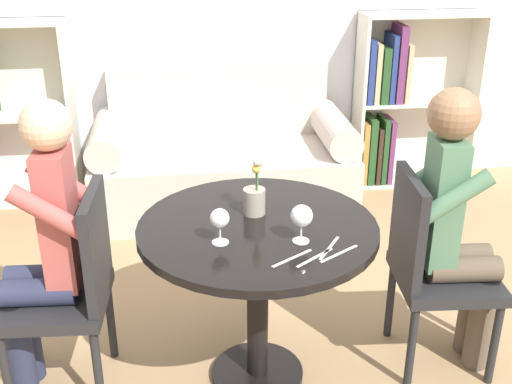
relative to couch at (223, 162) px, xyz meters
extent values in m
plane|color=tan|center=(0.00, -1.81, -0.31)|extent=(16.00, 16.00, 0.00)
cylinder|color=black|center=(0.00, -1.81, 0.42)|extent=(0.96, 0.96, 0.03)
cylinder|color=black|center=(0.00, -1.81, 0.06)|extent=(0.09, 0.09, 0.68)
cylinder|color=black|center=(0.00, -1.81, -0.30)|extent=(0.40, 0.40, 0.03)
cube|color=beige|center=(0.00, -0.05, -0.10)|extent=(1.71, 0.80, 0.42)
cube|color=beige|center=(0.00, 0.27, 0.36)|extent=(1.49, 0.16, 0.50)
cylinder|color=beige|center=(-0.75, -0.05, 0.22)|extent=(0.22, 0.72, 0.22)
cylinder|color=beige|center=(0.75, -0.05, 0.22)|extent=(0.22, 0.72, 0.22)
cube|color=silver|center=(-1.41, 0.37, 0.31)|extent=(0.86, 0.02, 1.24)
cube|color=silver|center=(-0.99, 0.24, 0.31)|extent=(0.02, 0.28, 1.24)
cube|color=silver|center=(-1.41, 0.24, -0.30)|extent=(0.82, 0.28, 0.02)
cube|color=silver|center=(-1.41, 0.24, 0.31)|extent=(0.82, 0.28, 0.02)
cube|color=silver|center=(1.41, 0.37, 0.31)|extent=(0.86, 0.02, 1.24)
cube|color=silver|center=(0.99, 0.24, 0.31)|extent=(0.02, 0.28, 1.24)
cube|color=silver|center=(1.84, 0.24, 0.31)|extent=(0.02, 0.28, 1.24)
cube|color=silver|center=(1.41, 0.24, -0.30)|extent=(0.82, 0.28, 0.02)
cube|color=silver|center=(1.41, 0.24, 0.31)|extent=(0.82, 0.28, 0.02)
cube|color=silver|center=(1.41, 0.24, 0.92)|extent=(0.82, 0.28, 0.02)
cube|color=olive|center=(1.04, 0.23, -0.06)|extent=(0.04, 0.23, 0.46)
cube|color=#234723|center=(1.09, 0.23, -0.04)|extent=(0.05, 0.23, 0.49)
cube|color=#332319|center=(1.15, 0.23, -0.08)|extent=(0.03, 0.23, 0.42)
cube|color=#234723|center=(1.19, 0.23, -0.05)|extent=(0.04, 0.23, 0.48)
cube|color=#602D5B|center=(1.23, 0.23, -0.05)|extent=(0.04, 0.23, 0.47)
cube|color=navy|center=(1.04, 0.23, 0.54)|extent=(0.04, 0.23, 0.44)
cube|color=tan|center=(1.09, 0.23, 0.53)|extent=(0.04, 0.23, 0.42)
cube|color=#234723|center=(1.15, 0.23, 0.51)|extent=(0.05, 0.23, 0.39)
cube|color=navy|center=(1.20, 0.23, 0.56)|extent=(0.04, 0.23, 0.47)
cube|color=#602D5B|center=(1.25, 0.23, 0.59)|extent=(0.05, 0.23, 0.53)
cube|color=tan|center=(1.31, 0.23, 0.52)|extent=(0.03, 0.23, 0.41)
cylinder|color=#232326|center=(-0.99, -1.56, -0.11)|extent=(0.04, 0.04, 0.40)
cylinder|color=#232326|center=(-1.02, -1.92, -0.11)|extent=(0.04, 0.04, 0.40)
cylinder|color=#232326|center=(-0.64, -1.58, -0.11)|extent=(0.04, 0.04, 0.40)
cylinder|color=#232326|center=(-0.66, -1.94, -0.11)|extent=(0.04, 0.04, 0.40)
cube|color=#232326|center=(-0.83, -1.75, 0.11)|extent=(0.45, 0.45, 0.05)
cube|color=#232326|center=(-0.64, -1.76, 0.36)|extent=(0.06, 0.38, 0.45)
cylinder|color=#232326|center=(0.99, -1.97, -0.11)|extent=(0.04, 0.04, 0.40)
cylinder|color=#232326|center=(1.02, -1.62, -0.11)|extent=(0.04, 0.04, 0.40)
cylinder|color=#232326|center=(0.64, -1.95, -0.11)|extent=(0.04, 0.04, 0.40)
cylinder|color=#232326|center=(0.66, -1.59, -0.11)|extent=(0.04, 0.04, 0.40)
cube|color=#232326|center=(0.83, -1.78, 0.11)|extent=(0.45, 0.45, 0.05)
cube|color=#232326|center=(0.64, -1.77, 0.36)|extent=(0.07, 0.38, 0.45)
cylinder|color=#282D47|center=(-0.98, -1.68, -0.09)|extent=(0.11, 0.11, 0.45)
cylinder|color=#282D47|center=(-0.99, -1.79, -0.09)|extent=(0.11, 0.11, 0.45)
cylinder|color=#282D47|center=(-0.87, -1.69, 0.19)|extent=(0.31, 0.13, 0.11)
cylinder|color=#282D47|center=(-0.88, -1.80, 0.19)|extent=(0.31, 0.13, 0.11)
cube|color=#B2514C|center=(-0.77, -1.75, 0.48)|extent=(0.13, 0.21, 0.57)
cylinder|color=#B2514C|center=(-0.76, -1.61, 0.57)|extent=(0.29, 0.09, 0.23)
cylinder|color=#B2514C|center=(-0.78, -1.88, 0.57)|extent=(0.29, 0.09, 0.23)
sphere|color=beige|center=(-0.77, -1.75, 0.86)|extent=(0.19, 0.19, 0.19)
cylinder|color=brown|center=(0.98, -1.85, -0.09)|extent=(0.11, 0.11, 0.45)
cylinder|color=brown|center=(0.99, -1.74, -0.09)|extent=(0.11, 0.11, 0.45)
cylinder|color=brown|center=(0.87, -1.85, 0.19)|extent=(0.31, 0.13, 0.11)
cylinder|color=brown|center=(0.88, -1.74, 0.19)|extent=(0.31, 0.13, 0.11)
cube|color=#517A5B|center=(0.77, -1.78, 0.47)|extent=(0.13, 0.21, 0.56)
cylinder|color=#517A5B|center=(0.76, -1.92, 0.56)|extent=(0.29, 0.09, 0.23)
cylinder|color=#517A5B|center=(0.78, -1.65, 0.56)|extent=(0.29, 0.09, 0.23)
sphere|color=#936B4C|center=(0.77, -1.78, 0.85)|extent=(0.21, 0.21, 0.21)
cylinder|color=white|center=(-0.16, -1.93, 0.44)|extent=(0.06, 0.06, 0.00)
cylinder|color=white|center=(-0.16, -1.93, 0.47)|extent=(0.01, 0.01, 0.07)
sphere|color=white|center=(-0.16, -1.93, 0.54)|extent=(0.07, 0.07, 0.07)
sphere|color=beige|center=(-0.16, -1.93, 0.53)|extent=(0.05, 0.05, 0.05)
cylinder|color=white|center=(0.14, -1.96, 0.44)|extent=(0.06, 0.06, 0.00)
cylinder|color=white|center=(0.14, -1.96, 0.47)|extent=(0.01, 0.01, 0.07)
sphere|color=white|center=(0.14, -1.96, 0.54)|extent=(0.08, 0.08, 0.08)
sphere|color=maroon|center=(0.14, -1.96, 0.53)|extent=(0.06, 0.06, 0.06)
cylinder|color=#9E9384|center=(0.00, -1.70, 0.49)|extent=(0.09, 0.09, 0.11)
cylinder|color=#4C7A42|center=(0.02, -1.68, 0.59)|extent=(0.00, 0.01, 0.10)
sphere|color=#E07F4C|center=(0.02, -1.68, 0.64)|extent=(0.04, 0.04, 0.04)
cylinder|color=#4C7A42|center=(0.01, -1.71, 0.59)|extent=(0.01, 0.01, 0.09)
sphere|color=#EACC4C|center=(0.01, -1.71, 0.63)|extent=(0.04, 0.04, 0.04)
cylinder|color=#4C7A42|center=(0.01, -1.72, 0.61)|extent=(0.01, 0.01, 0.12)
sphere|color=silver|center=(0.01, -1.72, 0.67)|extent=(0.04, 0.04, 0.04)
cube|color=silver|center=(0.24, -2.03, 0.44)|extent=(0.11, 0.16, 0.00)
cube|color=silver|center=(0.26, -2.07, 0.44)|extent=(0.17, 0.11, 0.00)
cube|color=silver|center=(0.17, -2.09, 0.44)|extent=(0.16, 0.12, 0.00)
cube|color=silver|center=(0.09, -2.08, 0.44)|extent=(0.17, 0.11, 0.00)
camera|label=1|loc=(-0.30, -4.04, 1.59)|focal=45.00mm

